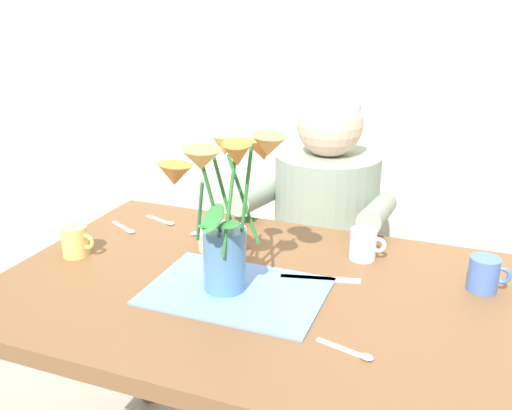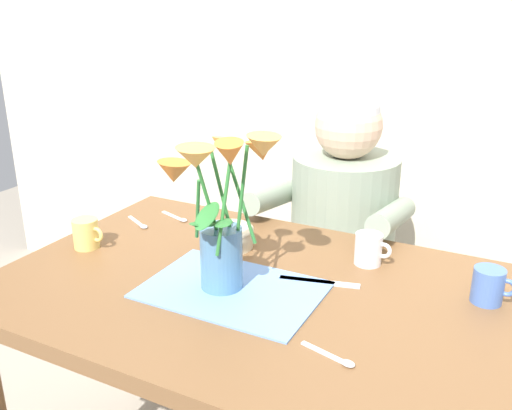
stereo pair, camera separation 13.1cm
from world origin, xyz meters
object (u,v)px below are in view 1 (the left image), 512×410
Objects in this scene: flower_vase at (224,211)px; seated_person at (324,251)px; ceramic_mug at (484,274)px; ceramic_bowl at (222,237)px; dinner_knife at (320,279)px; coffee_cup at (75,241)px; tea_cup at (364,244)px.

seated_person is at bearing 84.56° from flower_vase.
seated_person reaches higher than ceramic_mug.
ceramic_bowl is 0.65m from ceramic_mug.
dinner_knife is at bearing -15.80° from ceramic_bowl.
coffee_cup is (-0.44, 0.03, -0.16)m from flower_vase.
ceramic_bowl is at bearing 116.37° from flower_vase.
ceramic_bowl is 1.46× the size of tea_cup.
tea_cup reaches higher than dinner_knife.
seated_person reaches higher than dinner_knife.
tea_cup is (0.07, 0.15, 0.04)m from dinner_knife.
flower_vase reaches higher than dinner_knife.
flower_vase is at bearing -63.63° from ceramic_bowl.
ceramic_bowl is at bearing -179.62° from ceramic_mug.
dinner_knife is 0.64m from coffee_cup.
flower_vase is at bearing -4.33° from coffee_cup.
ceramic_mug is 1.00× the size of coffee_cup.
flower_vase is 3.97× the size of ceramic_mug.
seated_person is 12.20× the size of coffee_cup.
flower_vase is 3.97× the size of coffee_cup.
coffee_cup is (-0.34, -0.18, 0.01)m from ceramic_bowl.
seated_person is 0.53m from ceramic_bowl.
seated_person is 0.77m from flower_vase.
seated_person reaches higher than ceramic_bowl.
ceramic_mug is 0.30m from tea_cup.
ceramic_mug is at bearing 21.56° from flower_vase.
ceramic_mug is at bearing -12.88° from tea_cup.
ceramic_mug is (0.55, 0.22, -0.16)m from flower_vase.
ceramic_bowl is (-0.17, -0.45, 0.21)m from seated_person.
seated_person is 3.07× the size of flower_vase.
coffee_cup is at bearing -128.69° from seated_person.
ceramic_mug reaches higher than dinner_knife.
coffee_cup is (-0.70, -0.25, 0.00)m from tea_cup.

